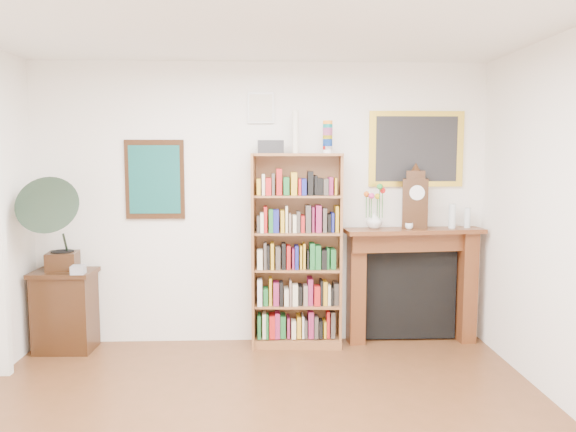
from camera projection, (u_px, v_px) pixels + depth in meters
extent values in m
cube|color=white|center=(261.00, 204.00, 5.62)|extent=(4.50, 0.01, 2.80)
cube|color=white|center=(0.00, 255.00, 4.74)|extent=(0.08, 0.08, 2.10)
cube|color=black|center=(155.00, 180.00, 5.53)|extent=(0.58, 0.03, 0.78)
cube|color=#104F4B|center=(154.00, 180.00, 5.51)|extent=(0.50, 0.01, 0.67)
cube|color=white|center=(261.00, 108.00, 5.50)|extent=(0.26, 0.03, 0.30)
cube|color=silver|center=(261.00, 108.00, 5.48)|extent=(0.22, 0.01, 0.26)
cube|color=gold|center=(416.00, 149.00, 5.61)|extent=(0.95, 0.03, 0.75)
cube|color=#262628|center=(417.00, 149.00, 5.59)|extent=(0.82, 0.01, 0.65)
cube|color=brown|center=(254.00, 251.00, 5.49)|extent=(0.05, 0.31, 1.91)
cube|color=brown|center=(340.00, 251.00, 5.53)|extent=(0.05, 0.31, 1.91)
cube|color=brown|center=(297.00, 155.00, 5.41)|extent=(0.89, 0.37, 0.03)
cube|color=brown|center=(297.00, 341.00, 5.61)|extent=(0.89, 0.37, 0.08)
cube|color=brown|center=(296.00, 248.00, 5.65)|extent=(0.88, 0.07, 1.91)
cube|color=brown|center=(297.00, 305.00, 5.57)|extent=(0.84, 0.34, 0.02)
cube|color=brown|center=(297.00, 269.00, 5.53)|extent=(0.84, 0.34, 0.02)
cube|color=brown|center=(297.00, 233.00, 5.49)|extent=(0.84, 0.34, 0.02)
cube|color=brown|center=(297.00, 196.00, 5.45)|extent=(0.84, 0.34, 0.02)
cube|color=black|center=(65.00, 311.00, 5.42)|extent=(0.59, 0.44, 0.79)
cube|color=#492011|center=(356.00, 288.00, 5.63)|extent=(0.17, 0.22, 1.12)
cube|color=#492011|center=(466.00, 287.00, 5.67)|extent=(0.17, 0.22, 1.12)
cube|color=#492011|center=(413.00, 241.00, 5.60)|extent=(1.29, 0.32, 0.18)
cube|color=#492011|center=(414.00, 231.00, 5.55)|extent=(1.40, 0.45, 0.04)
cube|color=black|center=(410.00, 295.00, 5.73)|extent=(0.93, 0.09, 0.90)
cube|color=black|center=(63.00, 261.00, 5.44)|extent=(0.30, 0.30, 0.17)
cylinder|color=black|center=(62.00, 252.00, 5.43)|extent=(0.23, 0.23, 0.01)
cone|color=#2C4031|center=(54.00, 215.00, 5.22)|extent=(0.62, 0.75, 0.72)
cube|color=#B7B8C5|center=(78.00, 270.00, 5.23)|extent=(0.13, 0.13, 0.08)
cube|color=black|center=(415.00, 204.00, 5.55)|extent=(0.27, 0.19, 0.49)
cylinder|color=white|center=(417.00, 193.00, 5.46)|extent=(0.15, 0.05, 0.15)
cube|color=black|center=(416.00, 175.00, 5.52)|extent=(0.20, 0.15, 0.09)
imported|color=silver|center=(374.00, 220.00, 5.55)|extent=(0.17, 0.17, 0.17)
imported|color=white|center=(409.00, 226.00, 5.50)|extent=(0.10, 0.10, 0.06)
cylinder|color=silver|center=(452.00, 216.00, 5.57)|extent=(0.07, 0.07, 0.24)
cylinder|color=silver|center=(467.00, 218.00, 5.60)|extent=(0.06, 0.06, 0.20)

